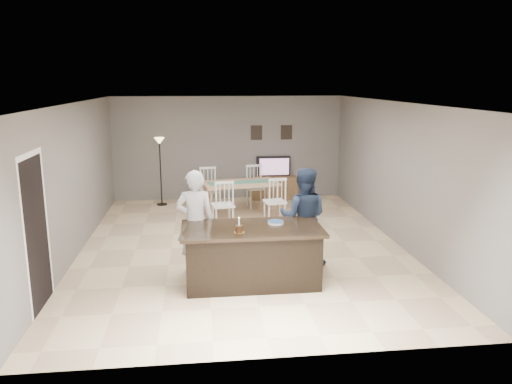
{
  "coord_description": "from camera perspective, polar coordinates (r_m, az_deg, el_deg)",
  "views": [
    {
      "loc": [
        -0.78,
        -9.07,
        3.09
      ],
      "look_at": [
        0.24,
        -0.3,
        1.11
      ],
      "focal_mm": 35.0,
      "sensor_mm": 36.0,
      "label": 1
    }
  ],
  "objects": [
    {
      "name": "dining_table",
      "position": [
        11.5,
        -1.78,
        0.43
      ],
      "size": [
        1.91,
        2.16,
        1.04
      ],
      "rotation": [
        0.0,
        0.0,
        0.17
      ],
      "color": "tan",
      "rests_on": "floor"
    },
    {
      "name": "floor",
      "position": [
        9.61,
        -1.63,
        -6.12
      ],
      "size": [
        8.0,
        8.0,
        0.0
      ],
      "primitive_type": "plane",
      "color": "beige",
      "rests_on": "ground"
    },
    {
      "name": "man",
      "position": [
        8.45,
        5.44,
        -2.86
      ],
      "size": [
        0.97,
        0.84,
        1.68
      ],
      "primitive_type": "imported",
      "rotation": [
        0.0,
        0.0,
        2.85
      ],
      "color": "#1B263C",
      "rests_on": "floor"
    },
    {
      "name": "woman",
      "position": [
        8.13,
        -6.96,
        -3.42
      ],
      "size": [
        0.63,
        0.42,
        1.71
      ],
      "primitive_type": "imported",
      "rotation": [
        0.0,
        0.0,
        3.12
      ],
      "color": "#B7B7BC",
      "rests_on": "floor"
    },
    {
      "name": "kitchen_island",
      "position": [
        7.77,
        -0.47,
        -7.19
      ],
      "size": [
        2.15,
        1.1,
        0.9
      ],
      "color": "black",
      "rests_on": "floor"
    },
    {
      "name": "plate_stack",
      "position": [
        7.82,
        2.27,
        -3.49
      ],
      "size": [
        0.25,
        0.25,
        0.04
      ],
      "color": "white",
      "rests_on": "kitchen_island"
    },
    {
      "name": "tv_console",
      "position": [
        13.29,
        2.08,
        0.49
      ],
      "size": [
        1.2,
        0.4,
        0.6
      ],
      "primitive_type": "cube",
      "color": "brown",
      "rests_on": "floor"
    },
    {
      "name": "television",
      "position": [
        13.25,
        2.06,
        2.94
      ],
      "size": [
        0.91,
        0.12,
        0.53
      ],
      "primitive_type": "imported",
      "rotation": [
        0.0,
        0.0,
        3.14
      ],
      "color": "black",
      "rests_on": "tv_console"
    },
    {
      "name": "birthday_cake",
      "position": [
        7.36,
        -1.95,
        -4.22
      ],
      "size": [
        0.15,
        0.15,
        0.24
      ],
      "color": "gold",
      "rests_on": "kitchen_island"
    },
    {
      "name": "doorway",
      "position": [
        7.35,
        -23.9,
        -2.9
      ],
      "size": [
        0.0,
        2.1,
        2.65
      ],
      "color": "black",
      "rests_on": "floor"
    },
    {
      "name": "room_shell",
      "position": [
        9.21,
        -1.7,
        3.8
      ],
      "size": [
        8.0,
        8.0,
        8.0
      ],
      "color": "slate",
      "rests_on": "floor"
    },
    {
      "name": "floor_lamp",
      "position": [
        12.67,
        -10.93,
        4.4
      ],
      "size": [
        0.26,
        0.26,
        1.71
      ],
      "color": "black",
      "rests_on": "floor"
    },
    {
      "name": "picture_frames",
      "position": [
        13.26,
        1.78,
        6.81
      ],
      "size": [
        1.1,
        0.02,
        0.38
      ],
      "color": "black",
      "rests_on": "room_shell"
    },
    {
      "name": "tv_screen_glow",
      "position": [
        13.17,
        2.11,
        2.91
      ],
      "size": [
        0.78,
        0.0,
        0.78
      ],
      "primitive_type": "plane",
      "rotation": [
        1.57,
        0.0,
        3.14
      ],
      "color": "#F1551A",
      "rests_on": "tv_console"
    }
  ]
}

